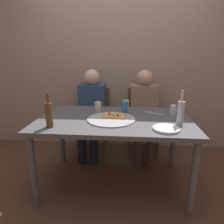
{
  "coord_description": "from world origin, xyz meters",
  "views": [
    {
      "loc": [
        0.14,
        -1.89,
        1.37
      ],
      "look_at": [
        -0.03,
        0.04,
        0.8
      ],
      "focal_mm": 31.99,
      "sensor_mm": 36.0,
      "label": 1
    }
  ],
  "objects_px": {
    "pizza_slice_last": "(114,116)",
    "tumbler_far": "(173,110)",
    "table_knife": "(155,113)",
    "dining_table": "(114,125)",
    "beer_bottle": "(49,114)",
    "guest_in_sweater": "(91,109)",
    "soda_can": "(125,107)",
    "wine_glass": "(98,107)",
    "pizza_tray": "(111,119)",
    "chair_left": "(94,115)",
    "chair_right": "(143,116)",
    "tumbler_near": "(126,104)",
    "wine_bottle": "(181,113)",
    "guest_in_beanie": "(144,110)",
    "plate_stack": "(166,129)"
  },
  "relations": [
    {
      "from": "pizza_slice_last",
      "to": "chair_right",
      "type": "xyz_separation_m",
      "value": [
        0.35,
        0.86,
        -0.26
      ]
    },
    {
      "from": "dining_table",
      "to": "chair_right",
      "type": "bearing_deg",
      "value": 67.72
    },
    {
      "from": "pizza_tray",
      "to": "pizza_slice_last",
      "type": "bearing_deg",
      "value": 67.6
    },
    {
      "from": "pizza_slice_last",
      "to": "guest_in_sweater",
      "type": "xyz_separation_m",
      "value": [
        -0.36,
        0.71,
        -0.13
      ]
    },
    {
      "from": "beer_bottle",
      "to": "chair_left",
      "type": "height_order",
      "value": "beer_bottle"
    },
    {
      "from": "pizza_slice_last",
      "to": "beer_bottle",
      "type": "distance_m",
      "value": 0.62
    },
    {
      "from": "dining_table",
      "to": "guest_in_beanie",
      "type": "relative_size",
      "value": 1.29
    },
    {
      "from": "dining_table",
      "to": "pizza_slice_last",
      "type": "distance_m",
      "value": 0.1
    },
    {
      "from": "dining_table",
      "to": "pizza_slice_last",
      "type": "bearing_deg",
      "value": -144.0
    },
    {
      "from": "table_knife",
      "to": "soda_can",
      "type": "bearing_deg",
      "value": 25.28
    },
    {
      "from": "pizza_slice_last",
      "to": "tumbler_far",
      "type": "xyz_separation_m",
      "value": [
        0.61,
        0.16,
        0.03
      ]
    },
    {
      "from": "pizza_tray",
      "to": "chair_right",
      "type": "distance_m",
      "value": 1.02
    },
    {
      "from": "wine_bottle",
      "to": "guest_in_sweater",
      "type": "relative_size",
      "value": 0.27
    },
    {
      "from": "wine_bottle",
      "to": "soda_can",
      "type": "height_order",
      "value": "wine_bottle"
    },
    {
      "from": "soda_can",
      "to": "guest_in_beanie",
      "type": "height_order",
      "value": "guest_in_beanie"
    },
    {
      "from": "pizza_tray",
      "to": "wine_bottle",
      "type": "relative_size",
      "value": 1.47
    },
    {
      "from": "tumbler_far",
      "to": "chair_right",
      "type": "height_order",
      "value": "chair_right"
    },
    {
      "from": "dining_table",
      "to": "tumbler_near",
      "type": "distance_m",
      "value": 0.41
    },
    {
      "from": "tumbler_far",
      "to": "pizza_slice_last",
      "type": "bearing_deg",
      "value": -165.59
    },
    {
      "from": "pizza_slice_last",
      "to": "guest_in_sweater",
      "type": "relative_size",
      "value": 0.2
    },
    {
      "from": "tumbler_far",
      "to": "table_knife",
      "type": "relative_size",
      "value": 0.49
    },
    {
      "from": "pizza_tray",
      "to": "plate_stack",
      "type": "bearing_deg",
      "value": -25.19
    },
    {
      "from": "wine_glass",
      "to": "guest_in_beanie",
      "type": "relative_size",
      "value": 0.09
    },
    {
      "from": "table_knife",
      "to": "chair_right",
      "type": "xyz_separation_m",
      "value": [
        -0.07,
        0.66,
        -0.24
      ]
    },
    {
      "from": "tumbler_near",
      "to": "table_knife",
      "type": "bearing_deg",
      "value": -30.36
    },
    {
      "from": "pizza_tray",
      "to": "pizza_slice_last",
      "type": "height_order",
      "value": "pizza_slice_last"
    },
    {
      "from": "soda_can",
      "to": "chair_left",
      "type": "xyz_separation_m",
      "value": [
        -0.46,
        0.64,
        -0.3
      ]
    },
    {
      "from": "dining_table",
      "to": "table_knife",
      "type": "relative_size",
      "value": 6.88
    },
    {
      "from": "tumbler_far",
      "to": "chair_left",
      "type": "bearing_deg",
      "value": 144.13
    },
    {
      "from": "tumbler_near",
      "to": "plate_stack",
      "type": "relative_size",
      "value": 0.44
    },
    {
      "from": "beer_bottle",
      "to": "plate_stack",
      "type": "relative_size",
      "value": 1.34
    },
    {
      "from": "beer_bottle",
      "to": "guest_in_sweater",
      "type": "relative_size",
      "value": 0.26
    },
    {
      "from": "chair_left",
      "to": "guest_in_sweater",
      "type": "xyz_separation_m",
      "value": [
        -0.0,
        -0.15,
        0.13
      ]
    },
    {
      "from": "dining_table",
      "to": "guest_in_sweater",
      "type": "bearing_deg",
      "value": 117.3
    },
    {
      "from": "tumbler_near",
      "to": "table_knife",
      "type": "xyz_separation_m",
      "value": [
        0.31,
        -0.18,
        -0.05
      ]
    },
    {
      "from": "guest_in_beanie",
      "to": "pizza_slice_last",
      "type": "bearing_deg",
      "value": 63.38
    },
    {
      "from": "pizza_tray",
      "to": "beer_bottle",
      "type": "relative_size",
      "value": 1.53
    },
    {
      "from": "chair_left",
      "to": "pizza_slice_last",
      "type": "bearing_deg",
      "value": 112.75
    },
    {
      "from": "table_knife",
      "to": "chair_left",
      "type": "height_order",
      "value": "chair_left"
    },
    {
      "from": "pizza_tray",
      "to": "tumbler_near",
      "type": "height_order",
      "value": "tumbler_near"
    },
    {
      "from": "tumbler_near",
      "to": "tumbler_far",
      "type": "bearing_deg",
      "value": -24.34
    },
    {
      "from": "pizza_tray",
      "to": "tumbler_near",
      "type": "relative_size",
      "value": 4.61
    },
    {
      "from": "soda_can",
      "to": "guest_in_sweater",
      "type": "xyz_separation_m",
      "value": [
        -0.46,
        0.49,
        -0.17
      ]
    },
    {
      "from": "pizza_tray",
      "to": "soda_can",
      "type": "distance_m",
      "value": 0.31
    },
    {
      "from": "wine_glass",
      "to": "pizza_tray",
      "type": "bearing_deg",
      "value": -57.78
    },
    {
      "from": "wine_bottle",
      "to": "guest_in_beanie",
      "type": "relative_size",
      "value": 0.27
    },
    {
      "from": "pizza_slice_last",
      "to": "wine_glass",
      "type": "relative_size",
      "value": 2.09
    },
    {
      "from": "pizza_slice_last",
      "to": "wine_glass",
      "type": "distance_m",
      "value": 0.29
    },
    {
      "from": "soda_can",
      "to": "table_knife",
      "type": "height_order",
      "value": "soda_can"
    },
    {
      "from": "beer_bottle",
      "to": "chair_left",
      "type": "xyz_separation_m",
      "value": [
        0.18,
        1.15,
        -0.35
      ]
    }
  ]
}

